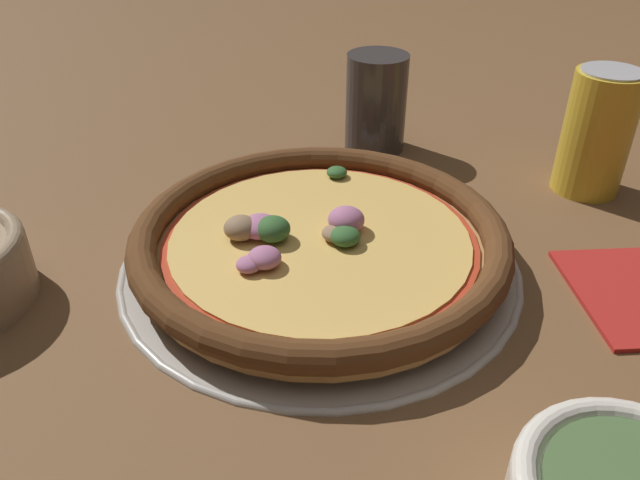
{
  "coord_description": "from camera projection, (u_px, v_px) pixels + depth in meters",
  "views": [
    {
      "loc": [
        -0.19,
        -0.39,
        0.31
      ],
      "look_at": [
        0.0,
        0.0,
        0.02
      ],
      "focal_mm": 35.0,
      "sensor_mm": 36.0,
      "label": 1
    }
  ],
  "objects": [
    {
      "name": "pizza_tray",
      "position": [
        320.0,
        259.0,
        0.53
      ],
      "size": [
        0.34,
        0.34,
        0.01
      ],
      "color": "#B7B2A8",
      "rests_on": "ground_plane"
    },
    {
      "name": "beverage_can",
      "position": [
        597.0,
        133.0,
        0.61
      ],
      "size": [
        0.07,
        0.07,
        0.12
      ],
      "color": "gold",
      "rests_on": "ground_plane"
    },
    {
      "name": "drinking_cup",
      "position": [
        376.0,
        103.0,
        0.7
      ],
      "size": [
        0.07,
        0.07,
        0.11
      ],
      "color": "#383333",
      "rests_on": "ground_plane"
    },
    {
      "name": "ground_plane",
      "position": [
        320.0,
        263.0,
        0.53
      ],
      "size": [
        3.0,
        3.0,
        0.0
      ],
      "primitive_type": "plane",
      "color": "brown"
    },
    {
      "name": "pizza",
      "position": [
        319.0,
        239.0,
        0.52
      ],
      "size": [
        0.31,
        0.31,
        0.04
      ],
      "color": "tan",
      "rests_on": "pizza_tray"
    }
  ]
}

